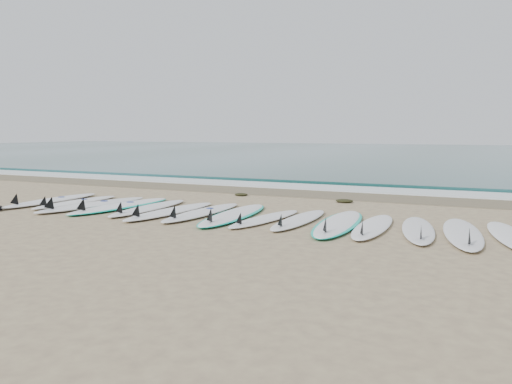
% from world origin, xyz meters
% --- Properties ---
extents(ground, '(120.00, 120.00, 0.00)m').
position_xyz_m(ground, '(0.00, 0.00, 0.00)').
color(ground, '#9B8765').
extents(ocean, '(120.00, 55.00, 0.03)m').
position_xyz_m(ocean, '(0.00, 32.50, 0.01)').
color(ocean, '#215152').
rests_on(ocean, ground).
extents(wet_sand_band, '(120.00, 1.80, 0.01)m').
position_xyz_m(wet_sand_band, '(0.00, 4.10, 0.01)').
color(wet_sand_band, brown).
rests_on(wet_sand_band, ground).
extents(foam_band, '(120.00, 1.40, 0.04)m').
position_xyz_m(foam_band, '(0.00, 5.50, 0.02)').
color(foam_band, silver).
rests_on(foam_band, ground).
extents(wave_crest, '(120.00, 1.00, 0.10)m').
position_xyz_m(wave_crest, '(0.00, 7.00, 0.05)').
color(wave_crest, '#215152').
rests_on(wave_crest, ground).
extents(surfboard_0, '(0.60, 2.78, 0.35)m').
position_xyz_m(surfboard_0, '(-4.80, -0.03, 0.06)').
color(surfboard_0, white).
rests_on(surfboard_0, ground).
extents(surfboard_1, '(0.60, 2.44, 0.31)m').
position_xyz_m(surfboard_1, '(-4.10, 0.02, 0.05)').
color(surfboard_1, white).
rests_on(surfboard_1, ground).
extents(surfboard_2, '(1.05, 2.94, 0.37)m').
position_xyz_m(surfboard_2, '(-3.43, -0.17, 0.06)').
color(surfboard_2, silver).
rests_on(surfboard_2, ground).
extents(surfboard_3, '(0.97, 2.91, 0.36)m').
position_xyz_m(surfboard_3, '(-2.77, -0.01, 0.05)').
color(surfboard_3, white).
rests_on(surfboard_3, ground).
extents(surfboard_4, '(0.60, 2.61, 0.33)m').
position_xyz_m(surfboard_4, '(-2.03, -0.02, 0.06)').
color(surfboard_4, white).
rests_on(surfboard_4, ground).
extents(surfboard_5, '(0.78, 2.75, 0.35)m').
position_xyz_m(surfboard_5, '(-1.36, -0.21, 0.06)').
color(surfboard_5, white).
rests_on(surfboard_5, ground).
extents(surfboard_6, '(0.64, 2.69, 0.34)m').
position_xyz_m(surfboard_6, '(-0.71, -0.05, 0.06)').
color(surfboard_6, white).
rests_on(surfboard_6, ground).
extents(surfboard_7, '(0.90, 2.92, 0.36)m').
position_xyz_m(surfboard_7, '(-0.00, -0.03, 0.05)').
color(surfboard_7, white).
rests_on(surfboard_7, ground).
extents(surfboard_8, '(0.81, 2.35, 0.29)m').
position_xyz_m(surfboard_8, '(0.71, -0.16, 0.05)').
color(surfboard_8, white).
rests_on(surfboard_8, ground).
extents(surfboard_9, '(0.55, 2.44, 0.31)m').
position_xyz_m(surfboard_9, '(1.33, -0.01, 0.05)').
color(surfboard_9, white).
rests_on(surfboard_9, ground).
extents(surfboard_10, '(0.88, 2.89, 0.36)m').
position_xyz_m(surfboard_10, '(2.08, -0.05, 0.05)').
color(surfboard_10, white).
rests_on(surfboard_10, ground).
extents(surfboard_11, '(0.57, 2.52, 0.32)m').
position_xyz_m(surfboard_11, '(2.69, -0.11, 0.06)').
color(surfboard_11, white).
rests_on(surfboard_11, ground).
extents(surfboard_12, '(0.90, 2.51, 0.32)m').
position_xyz_m(surfboard_12, '(3.43, -0.07, 0.05)').
color(surfboard_12, white).
rests_on(surfboard_12, ground).
extents(surfboard_13, '(0.90, 2.76, 0.35)m').
position_xyz_m(surfboard_13, '(4.10, -0.10, 0.06)').
color(surfboard_13, white).
rests_on(surfboard_13, ground).
extents(surfboard_14, '(0.91, 2.53, 0.32)m').
position_xyz_m(surfboard_14, '(4.78, 0.01, 0.05)').
color(surfboard_14, white).
rests_on(surfboard_14, ground).
extents(seaweed_near, '(0.36, 0.28, 0.07)m').
position_xyz_m(seaweed_near, '(-1.32, 2.98, 0.03)').
color(seaweed_near, black).
rests_on(seaweed_near, ground).
extents(seaweed_far, '(0.41, 0.32, 0.08)m').
position_xyz_m(seaweed_far, '(1.42, 2.87, 0.04)').
color(seaweed_far, black).
rests_on(seaweed_far, ground).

